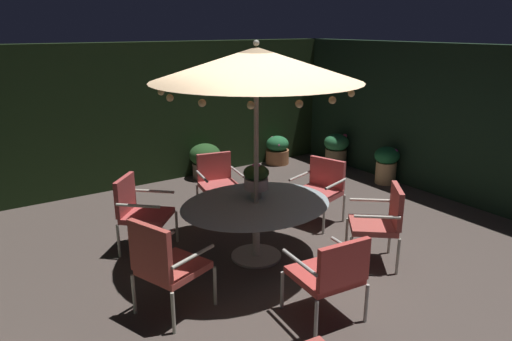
{
  "coord_description": "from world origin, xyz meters",
  "views": [
    {
      "loc": [
        -3.19,
        -4.25,
        2.77
      ],
      "look_at": [
        -0.23,
        0.19,
        1.14
      ],
      "focal_mm": 33.03,
      "sensor_mm": 36.0,
      "label": 1
    }
  ],
  "objects_px": {
    "patio_chair_southwest": "(218,180)",
    "patio_dining_table": "(256,211)",
    "patio_chair_southeast": "(381,219)",
    "potted_plant_back_right": "(277,150)",
    "patio_umbrella": "(256,65)",
    "patio_chair_south": "(321,186)",
    "potted_plant_left_near": "(386,163)",
    "potted_plant_back_left": "(336,150)",
    "potted_plant_back_center": "(205,160)",
    "patio_chair_northeast": "(165,262)",
    "patio_chair_east": "(331,272)",
    "patio_chair_north": "(139,208)",
    "centerpiece_planter": "(256,177)"
  },
  "relations": [
    {
      "from": "patio_chair_southeast",
      "to": "potted_plant_back_center",
      "type": "bearing_deg",
      "value": 92.16
    },
    {
      "from": "patio_dining_table",
      "to": "patio_umbrella",
      "type": "relative_size",
      "value": 0.72
    },
    {
      "from": "patio_chair_east",
      "to": "potted_plant_back_center",
      "type": "distance_m",
      "value": 4.88
    },
    {
      "from": "patio_umbrella",
      "to": "patio_chair_southwest",
      "type": "relative_size",
      "value": 2.81
    },
    {
      "from": "patio_chair_southwest",
      "to": "patio_chair_south",
      "type": "bearing_deg",
      "value": -41.89
    },
    {
      "from": "patio_chair_north",
      "to": "potted_plant_left_near",
      "type": "bearing_deg",
      "value": 1.0
    },
    {
      "from": "potted_plant_back_left",
      "to": "potted_plant_back_center",
      "type": "xyz_separation_m",
      "value": [
        -2.54,
        0.88,
        -0.02
      ]
    },
    {
      "from": "patio_chair_north",
      "to": "patio_chair_northeast",
      "type": "relative_size",
      "value": 0.94
    },
    {
      "from": "patio_chair_east",
      "to": "patio_chair_south",
      "type": "relative_size",
      "value": 0.99
    },
    {
      "from": "patio_chair_north",
      "to": "patio_chair_south",
      "type": "relative_size",
      "value": 1.06
    },
    {
      "from": "patio_chair_south",
      "to": "patio_chair_southwest",
      "type": "distance_m",
      "value": 1.53
    },
    {
      "from": "patio_chair_southeast",
      "to": "potted_plant_back_right",
      "type": "xyz_separation_m",
      "value": [
        1.55,
        4.21,
        -0.29
      ]
    },
    {
      "from": "patio_chair_north",
      "to": "potted_plant_back_left",
      "type": "distance_m",
      "value": 4.84
    },
    {
      "from": "patio_chair_south",
      "to": "potted_plant_back_right",
      "type": "distance_m",
      "value": 3.1
    },
    {
      "from": "patio_chair_east",
      "to": "potted_plant_back_center",
      "type": "relative_size",
      "value": 1.37
    },
    {
      "from": "potted_plant_left_near",
      "to": "patio_chair_south",
      "type": "bearing_deg",
      "value": -163.22
    },
    {
      "from": "potted_plant_back_left",
      "to": "patio_chair_north",
      "type": "bearing_deg",
      "value": -163.89
    },
    {
      "from": "patio_chair_southeast",
      "to": "patio_chair_south",
      "type": "relative_size",
      "value": 1.07
    },
    {
      "from": "patio_chair_southwest",
      "to": "patio_dining_table",
      "type": "bearing_deg",
      "value": -101.22
    },
    {
      "from": "patio_chair_northeast",
      "to": "patio_chair_south",
      "type": "xyz_separation_m",
      "value": [
        2.86,
        0.97,
        -0.04
      ]
    },
    {
      "from": "patio_dining_table",
      "to": "patio_umbrella",
      "type": "xyz_separation_m",
      "value": [
        0.0,
        -0.0,
        1.75
      ]
    },
    {
      "from": "patio_chair_southwest",
      "to": "potted_plant_back_center",
      "type": "distance_m",
      "value": 1.92
    },
    {
      "from": "patio_chair_southeast",
      "to": "patio_chair_southwest",
      "type": "height_order",
      "value": "patio_chair_southeast"
    },
    {
      "from": "potted_plant_left_near",
      "to": "potted_plant_back_left",
      "type": "relative_size",
      "value": 0.98
    },
    {
      "from": "patio_chair_southeast",
      "to": "patio_chair_north",
      "type": "bearing_deg",
      "value": 139.01
    },
    {
      "from": "centerpiece_planter",
      "to": "potted_plant_back_right",
      "type": "distance_m",
      "value": 4.12
    },
    {
      "from": "patio_chair_east",
      "to": "potted_plant_back_center",
      "type": "xyz_separation_m",
      "value": [
        1.15,
        4.74,
        -0.17
      ]
    },
    {
      "from": "patio_chair_northeast",
      "to": "potted_plant_back_right",
      "type": "distance_m",
      "value": 5.61
    },
    {
      "from": "patio_chair_east",
      "to": "centerpiece_planter",
      "type": "bearing_deg",
      "value": 81.58
    },
    {
      "from": "patio_umbrella",
      "to": "patio_chair_south",
      "type": "height_order",
      "value": "patio_umbrella"
    },
    {
      "from": "centerpiece_planter",
      "to": "patio_chair_northeast",
      "type": "xyz_separation_m",
      "value": [
        -1.52,
        -0.68,
        -0.41
      ]
    },
    {
      "from": "patio_chair_north",
      "to": "patio_chair_east",
      "type": "xyz_separation_m",
      "value": [
        0.97,
        -2.52,
        -0.04
      ]
    },
    {
      "from": "patio_chair_southeast",
      "to": "potted_plant_left_near",
      "type": "relative_size",
      "value": 1.43
    },
    {
      "from": "potted_plant_back_right",
      "to": "patio_chair_northeast",
      "type": "bearing_deg",
      "value": -137.56
    },
    {
      "from": "patio_chair_southeast",
      "to": "potted_plant_left_near",
      "type": "height_order",
      "value": "patio_chair_southeast"
    },
    {
      "from": "patio_dining_table",
      "to": "potted_plant_back_left",
      "type": "xyz_separation_m",
      "value": [
        3.54,
        2.36,
        -0.24
      ]
    },
    {
      "from": "patio_chair_north",
      "to": "potted_plant_back_center",
      "type": "height_order",
      "value": "patio_chair_north"
    },
    {
      "from": "patio_umbrella",
      "to": "potted_plant_back_right",
      "type": "distance_m",
      "value": 4.72
    },
    {
      "from": "potted_plant_back_center",
      "to": "patio_chair_north",
      "type": "bearing_deg",
      "value": -133.54
    },
    {
      "from": "patio_umbrella",
      "to": "patio_chair_east",
      "type": "bearing_deg",
      "value": -95.43
    },
    {
      "from": "patio_chair_east",
      "to": "patio_chair_southwest",
      "type": "bearing_deg",
      "value": 81.68
    },
    {
      "from": "patio_umbrella",
      "to": "patio_chair_east",
      "type": "height_order",
      "value": "patio_umbrella"
    },
    {
      "from": "patio_chair_southeast",
      "to": "potted_plant_back_left",
      "type": "xyz_separation_m",
      "value": [
        2.38,
        3.31,
        -0.2
      ]
    },
    {
      "from": "potted_plant_back_right",
      "to": "potted_plant_back_left",
      "type": "bearing_deg",
      "value": -47.34
    },
    {
      "from": "patio_umbrella",
      "to": "potted_plant_back_left",
      "type": "relative_size",
      "value": 3.77
    },
    {
      "from": "patio_chair_north",
      "to": "patio_chair_northeast",
      "type": "distance_m",
      "value": 1.58
    },
    {
      "from": "patio_chair_north",
      "to": "potted_plant_back_center",
      "type": "xyz_separation_m",
      "value": [
        2.11,
        2.22,
        -0.2
      ]
    },
    {
      "from": "centerpiece_planter",
      "to": "patio_chair_north",
      "type": "distance_m",
      "value": 1.55
    },
    {
      "from": "patio_dining_table",
      "to": "patio_chair_northeast",
      "type": "distance_m",
      "value": 1.52
    },
    {
      "from": "patio_chair_south",
      "to": "potted_plant_back_right",
      "type": "relative_size",
      "value": 1.55
    }
  ]
}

